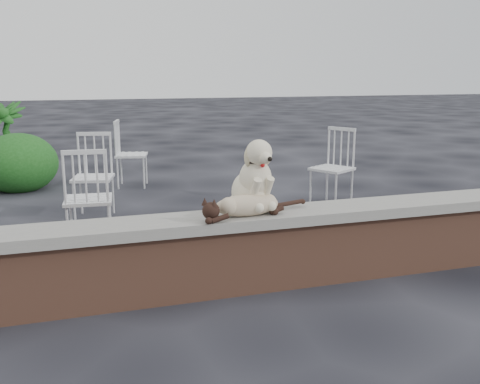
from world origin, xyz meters
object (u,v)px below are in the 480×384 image
object	(u,v)px
chair_e	(132,154)
chair_b	(93,176)
dog	(251,174)
chair_c	(88,198)
potted_plant_b	(5,143)
cat	(247,204)
chair_d	(332,167)

from	to	relation	value
chair_e	chair_b	size ratio (longest dim) A/B	1.00
chair_b	dog	bearing A→B (deg)	-52.62
dog	chair_e	distance (m)	3.98
chair_b	chair_c	bearing A→B (deg)	-81.56
chair_b	potted_plant_b	xyz separation A→B (m)	(-1.11, 2.35, 0.12)
potted_plant_b	chair_b	bearing A→B (deg)	-64.70
dog	cat	world-z (taller)	dog
chair_c	chair_e	world-z (taller)	same
dog	chair_c	distance (m)	1.76
cat	chair_c	bearing A→B (deg)	115.66
chair_d	chair_b	bearing A→B (deg)	-125.70
dog	chair_d	distance (m)	2.74
chair_d	potted_plant_b	distance (m)	4.71
chair_c	chair_b	size ratio (longest dim) A/B	1.00
potted_plant_b	chair_c	bearing A→B (deg)	-73.36
chair_b	chair_d	distance (m)	2.81
chair_b	cat	bearing A→B (deg)	-55.49
potted_plant_b	chair_d	bearing A→B (deg)	-33.91
cat	chair_d	size ratio (longest dim) A/B	1.13
dog	chair_b	world-z (taller)	dog
dog	chair_b	distance (m)	2.60
chair_d	chair_c	bearing A→B (deg)	-104.76
cat	chair_d	bearing A→B (deg)	39.85
cat	chair_b	xyz separation A→B (m)	(-0.97, 2.50, -0.20)
cat	chair_b	distance (m)	2.69
chair_c	chair_d	xyz separation A→B (m)	(2.88, 0.79, 0.00)
cat	chair_d	distance (m)	2.88
chair_e	potted_plant_b	world-z (taller)	potted_plant_b
cat	chair_e	world-z (taller)	chair_e
dog	cat	xyz separation A→B (m)	(-0.08, -0.15, -0.19)
chair_e	potted_plant_b	bearing A→B (deg)	79.04
chair_e	chair_c	bearing A→B (deg)	178.45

